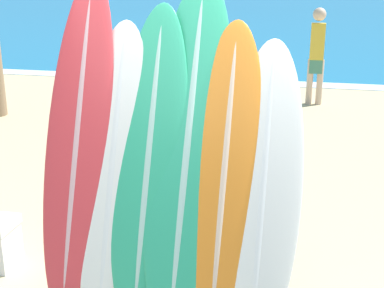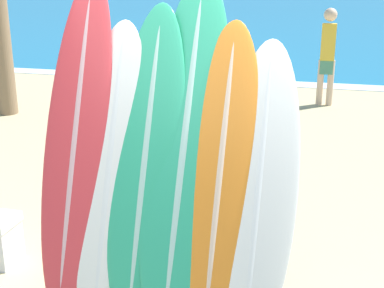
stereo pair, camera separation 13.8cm
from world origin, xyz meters
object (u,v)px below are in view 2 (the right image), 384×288
(surfboard_slot_0, at_px, (76,141))
(surfboard_slot_1, at_px, (110,168))
(person_mid_beach, at_px, (328,53))
(surfboard_slot_3, at_px, (185,149))
(surfboard_slot_2, at_px, (146,162))
(surfboard_rack, at_px, (164,239))
(surfboard_slot_5, at_px, (259,191))
(person_near_water, at_px, (188,87))
(surfboard_slot_4, at_px, (220,178))

(surfboard_slot_0, height_order, surfboard_slot_1, surfboard_slot_0)
(person_mid_beach, bearing_deg, surfboard_slot_3, 82.71)
(surfboard_slot_2, height_order, surfboard_slot_3, surfboard_slot_3)
(surfboard_rack, bearing_deg, surfboard_slot_5, -1.70)
(surfboard_slot_5, height_order, person_near_water, surfboard_slot_5)
(surfboard_slot_2, bearing_deg, person_mid_beach, 80.02)
(surfboard_slot_4, distance_m, surfboard_slot_5, 0.27)
(person_mid_beach, bearing_deg, surfboard_slot_4, 85.14)
(surfboard_rack, relative_size, surfboard_slot_3, 0.72)
(surfboard_rack, xyz_separation_m, surfboard_slot_2, (-0.13, 0.03, 0.56))
(surfboard_slot_2, bearing_deg, surfboard_rack, -11.68)
(surfboard_slot_2, bearing_deg, surfboard_slot_5, -3.40)
(surfboard_slot_0, bearing_deg, person_mid_beach, 75.44)
(surfboard_slot_3, distance_m, surfboard_slot_4, 0.32)
(surfboard_slot_1, height_order, surfboard_slot_2, surfboard_slot_2)
(surfboard_slot_4, height_order, person_near_water, surfboard_slot_4)
(surfboard_rack, distance_m, surfboard_slot_4, 0.65)
(surfboard_slot_0, distance_m, surfboard_slot_1, 0.32)
(surfboard_rack, distance_m, person_mid_beach, 6.65)
(surfboard_slot_1, distance_m, surfboard_slot_4, 0.80)
(surfboard_rack, relative_size, person_mid_beach, 0.97)
(surfboard_slot_2, height_order, surfboard_slot_4, surfboard_slot_2)
(surfboard_slot_5, xyz_separation_m, person_near_water, (-1.31, 3.14, -0.01))
(surfboard_slot_0, distance_m, person_mid_beach, 6.72)
(surfboard_slot_2, relative_size, surfboard_slot_3, 0.91)
(person_near_water, bearing_deg, surfboard_slot_5, 80.97)
(surfboard_slot_0, distance_m, surfboard_slot_3, 0.80)
(person_near_water, bearing_deg, surfboard_slot_4, 76.88)
(surfboard_slot_2, xyz_separation_m, surfboard_slot_4, (0.54, -0.02, -0.05))
(person_near_water, bearing_deg, surfboard_slot_0, 57.77)
(surfboard_slot_2, bearing_deg, surfboard_slot_4, -2.63)
(surfboard_slot_0, height_order, surfboard_slot_5, surfboard_slot_0)
(surfboard_slot_4, bearing_deg, surfboard_slot_2, 177.37)
(surfboard_rack, height_order, person_near_water, person_near_water)
(surfboard_slot_1, xyz_separation_m, surfboard_slot_2, (0.26, 0.02, 0.06))
(surfboard_slot_4, bearing_deg, surfboard_slot_3, 163.56)
(surfboard_slot_0, bearing_deg, surfboard_slot_2, -3.47)
(surfboard_rack, relative_size, surfboard_slot_2, 0.78)
(surfboard_slot_0, relative_size, surfboard_slot_3, 1.00)
(surfboard_slot_2, height_order, surfboard_slot_5, surfboard_slot_2)
(person_near_water, distance_m, person_mid_beach, 3.82)
(surfboard_slot_4, distance_m, person_near_water, 3.29)
(person_mid_beach, bearing_deg, surfboard_slot_1, 78.32)
(surfboard_slot_3, bearing_deg, person_mid_beach, 82.23)
(surfboard_slot_3, relative_size, surfboard_slot_5, 1.22)
(surfboard_slot_1, distance_m, surfboard_slot_5, 1.07)
(surfboard_slot_3, bearing_deg, surfboard_slot_4, -16.44)
(surfboard_slot_0, xyz_separation_m, person_near_water, (0.02, 3.06, -0.23))
(surfboard_slot_4, bearing_deg, surfboard_slot_5, -4.96)
(person_near_water, height_order, person_mid_beach, same)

